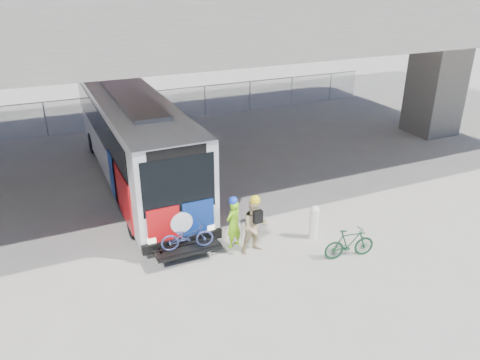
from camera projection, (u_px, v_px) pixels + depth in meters
ground at (219, 214)px, 17.00m from camera, size 160.00×160.00×0.00m
bus at (133, 133)px, 18.81m from camera, size 2.67×12.95×3.69m
overpass at (176, 15)px, 17.64m from camera, size 40.00×16.00×7.95m
chainlink_fence at (138, 100)px, 26.38m from camera, size 30.00×0.06×30.00m
bollard at (314, 221)px, 15.23m from camera, size 0.31×0.31×1.17m
cyclist_hivis at (233, 223)px, 14.67m from camera, size 0.69×0.59×1.76m
cyclist_tan at (255, 226)px, 14.37m from camera, size 0.90×0.72×1.95m
bike_parked at (350, 243)px, 14.24m from camera, size 1.69×0.73×0.98m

